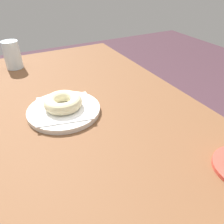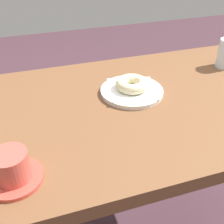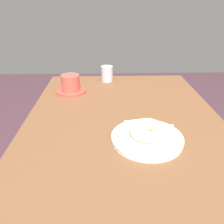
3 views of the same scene
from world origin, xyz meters
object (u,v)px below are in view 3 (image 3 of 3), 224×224
(plate_sugar_ring, at_px, (147,138))
(donut_sugar_ring, at_px, (148,130))
(sugar_jar, at_px, (107,74))
(coffee_cup, at_px, (71,85))

(plate_sugar_ring, height_order, donut_sugar_ring, donut_sugar_ring)
(plate_sugar_ring, bearing_deg, sugar_jar, 11.97)
(plate_sugar_ring, distance_m, coffee_cup, 0.46)
(plate_sugar_ring, distance_m, donut_sugar_ring, 0.03)
(plate_sugar_ring, height_order, sugar_jar, sugar_jar)
(donut_sugar_ring, relative_size, coffee_cup, 0.85)
(coffee_cup, xyz_separation_m, sugar_jar, (0.14, -0.15, 0.00))
(plate_sugar_ring, distance_m, sugar_jar, 0.52)
(plate_sugar_ring, relative_size, donut_sugar_ring, 1.92)
(coffee_cup, distance_m, sugar_jar, 0.21)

